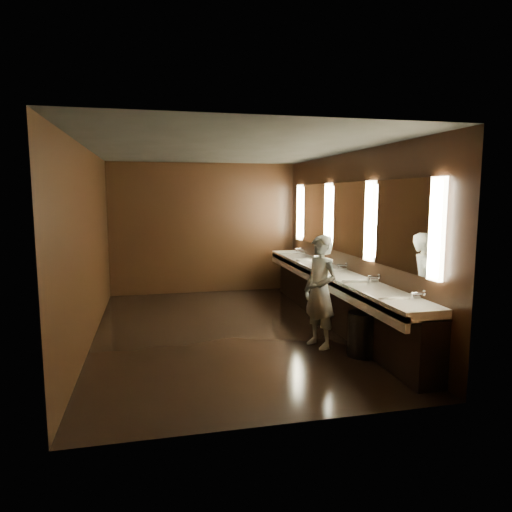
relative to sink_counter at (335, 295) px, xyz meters
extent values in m
plane|color=black|center=(-1.79, 0.00, -0.50)|extent=(6.00, 6.00, 0.00)
cube|color=#2D2D2B|center=(-1.79, 0.00, 2.30)|extent=(4.00, 6.00, 0.02)
cube|color=black|center=(-1.79, 3.00, 0.90)|extent=(4.00, 0.02, 2.80)
cube|color=black|center=(-1.79, -3.00, 0.90)|extent=(4.00, 0.02, 2.80)
cube|color=black|center=(-3.79, 0.00, 0.90)|extent=(0.02, 6.00, 2.80)
cube|color=black|center=(0.21, 0.00, 0.90)|extent=(0.02, 6.00, 2.80)
cube|color=black|center=(0.03, 0.00, -0.09)|extent=(0.36, 5.40, 0.81)
cube|color=white|center=(-0.07, 0.00, 0.35)|extent=(0.55, 5.40, 0.12)
cube|color=white|center=(-0.31, 0.00, 0.27)|extent=(0.06, 5.40, 0.18)
cylinder|color=silver|center=(0.12, -2.20, 0.49)|extent=(0.18, 0.04, 0.04)
cylinder|color=silver|center=(0.12, -1.10, 0.49)|extent=(0.18, 0.04, 0.04)
cylinder|color=silver|center=(0.12, 0.00, 0.49)|extent=(0.18, 0.04, 0.04)
cylinder|color=silver|center=(0.12, 1.10, 0.49)|extent=(0.18, 0.04, 0.04)
cylinder|color=silver|center=(0.12, 2.20, 0.49)|extent=(0.18, 0.04, 0.04)
cube|color=#FEF2C2|center=(0.18, -2.40, 1.25)|extent=(0.06, 0.22, 1.15)
cube|color=white|center=(0.19, -1.60, 1.25)|extent=(0.03, 1.32, 1.15)
cube|color=#FEF2C2|center=(0.18, -0.80, 1.25)|extent=(0.06, 0.23, 1.15)
cube|color=white|center=(0.19, 0.00, 1.25)|extent=(0.03, 1.32, 1.15)
cube|color=#FEF2C2|center=(0.18, 0.80, 1.25)|extent=(0.06, 0.23, 1.15)
cube|color=white|center=(0.19, 1.60, 1.25)|extent=(0.03, 1.32, 1.15)
cube|color=#FEF2C2|center=(0.18, 2.40, 1.25)|extent=(0.06, 0.22, 1.15)
imported|color=#7FA4BE|center=(-0.63, -0.99, 0.29)|extent=(0.56, 0.67, 1.58)
cylinder|color=black|center=(-0.22, -1.47, -0.20)|extent=(0.45, 0.45, 0.59)
camera|label=1|loc=(-2.90, -6.85, 1.64)|focal=32.00mm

